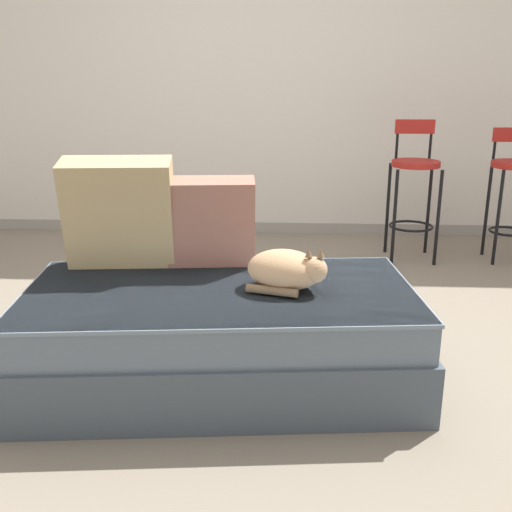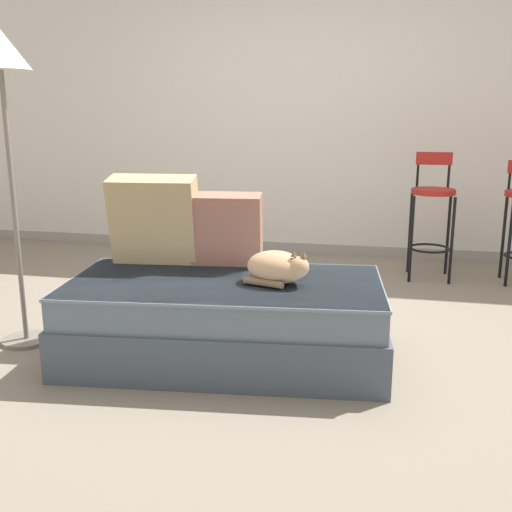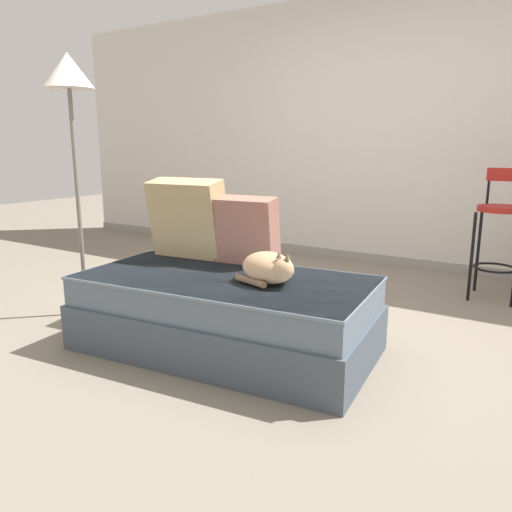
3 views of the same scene
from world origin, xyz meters
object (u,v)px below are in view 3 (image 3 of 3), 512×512
at_px(floor_lamp, 70,97).
at_px(throw_pillow_middle, 245,230).
at_px(cat, 269,268).
at_px(couch, 225,313).
at_px(throw_pillow_corner, 188,218).
at_px(bar_stool_near_window, 500,226).

bearing_deg(floor_lamp, throw_pillow_middle, 17.13).
height_order(throw_pillow_middle, cat, throw_pillow_middle).
relative_size(throw_pillow_middle, floor_lamp, 0.25).
xyz_separation_m(couch, cat, (0.29, 0.02, 0.30)).
bearing_deg(throw_pillow_middle, throw_pillow_corner, -174.33).
bearing_deg(throw_pillow_corner, floor_lamp, -156.59).
relative_size(throw_pillow_corner, cat, 1.40).
height_order(cat, bar_stool_near_window, bar_stool_near_window).
bearing_deg(throw_pillow_corner, bar_stool_near_window, 44.17).
height_order(throw_pillow_corner, cat, throw_pillow_corner).
height_order(couch, throw_pillow_corner, throw_pillow_corner).
relative_size(cat, floor_lamp, 0.21).
xyz_separation_m(bar_stool_near_window, floor_lamp, (-2.39, -1.94, 0.91)).
bearing_deg(bar_stool_near_window, couch, -121.74).
relative_size(couch, throw_pillow_corner, 3.38).
distance_m(throw_pillow_corner, cat, 0.85).
distance_m(throw_pillow_middle, cat, 0.49).
height_order(throw_pillow_middle, bar_stool_near_window, bar_stool_near_window).
relative_size(couch, floor_lamp, 1.01).
height_order(throw_pillow_corner, bar_stool_near_window, bar_stool_near_window).
distance_m(couch, floor_lamp, 1.74).
bearing_deg(couch, throw_pillow_middle, 102.89).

